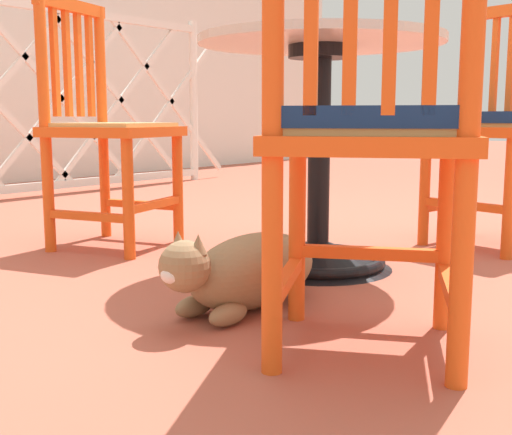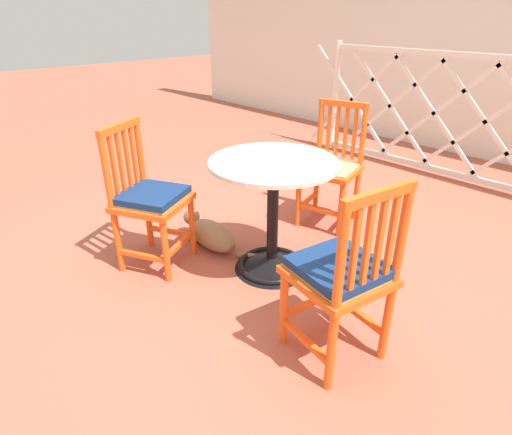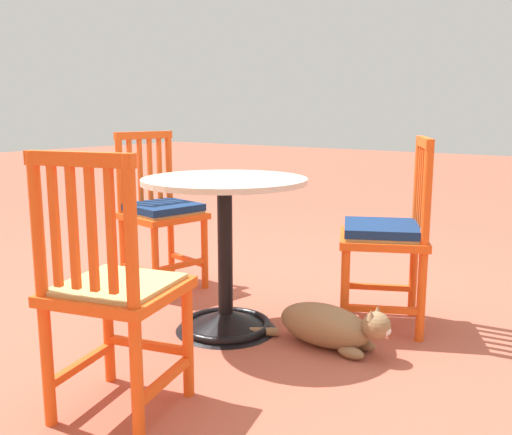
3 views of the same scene
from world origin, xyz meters
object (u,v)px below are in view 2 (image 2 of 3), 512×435
Objects in this scene: tabby_cat at (210,233)px; orange_chair_facing_out at (149,200)px; orange_chair_by_planter at (342,276)px; cafe_table at (272,229)px; orange_chair_near_fence at (331,169)px.

orange_chair_facing_out is at bearing -101.34° from tabby_cat.
orange_chair_by_planter is 1.33m from orange_chair_facing_out.
tabby_cat is (-1.24, 0.19, -0.35)m from orange_chair_by_planter.
cafe_table is 0.79m from orange_chair_facing_out.
tabby_cat is at bearing 171.22° from orange_chair_by_planter.
cafe_table is 0.83× the size of orange_chair_near_fence.
cafe_table is 0.83× the size of orange_chair_facing_out.
tabby_cat is at bearing -109.08° from orange_chair_near_fence.
tabby_cat is (-0.32, -0.93, -0.34)m from orange_chair_near_fence.
orange_chair_facing_out is at bearing -106.86° from orange_chair_near_fence.
orange_chair_facing_out is at bearing -139.43° from cafe_table.
orange_chair_near_fence is 1.00× the size of orange_chair_facing_out.
orange_chair_near_fence is at bearing 102.89° from cafe_table.
cafe_table is 0.83× the size of orange_chair_by_planter.
orange_chair_facing_out is (-0.58, -0.50, 0.16)m from cafe_table.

